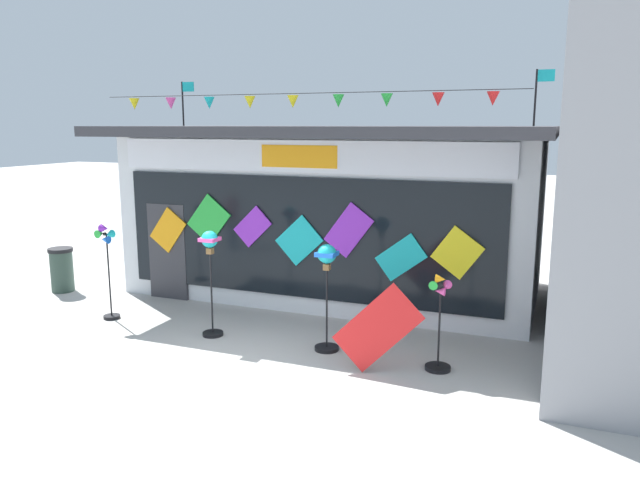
# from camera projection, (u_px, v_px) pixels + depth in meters

# --- Properties ---
(ground_plane) EXTENTS (80.00, 80.00, 0.00)m
(ground_plane) POSITION_uv_depth(u_px,v_px,m) (214.00, 373.00, 8.97)
(ground_plane) COLOR #ADAAA5
(kite_shop_building) EXTENTS (8.79, 5.15, 4.63)m
(kite_shop_building) POSITION_uv_depth(u_px,v_px,m) (338.00, 208.00, 13.31)
(kite_shop_building) COLOR silver
(kite_shop_building) RESTS_ON ground_plane
(wind_spinner_far_left) EXTENTS (0.36, 0.30, 1.81)m
(wind_spinner_far_left) POSITION_uv_depth(u_px,v_px,m) (107.00, 258.00, 11.27)
(wind_spinner_far_left) COLOR black
(wind_spinner_far_left) RESTS_ON ground_plane
(wind_spinner_left) EXTENTS (0.36, 0.36, 1.85)m
(wind_spinner_left) POSITION_uv_depth(u_px,v_px,m) (210.00, 261.00, 10.33)
(wind_spinner_left) COLOR black
(wind_spinner_left) RESTS_ON ground_plane
(wind_spinner_center_left) EXTENTS (0.40, 0.40, 1.75)m
(wind_spinner_center_left) POSITION_uv_depth(u_px,v_px,m) (327.00, 275.00, 9.66)
(wind_spinner_center_left) COLOR black
(wind_spinner_center_left) RESTS_ON ground_plane
(wind_spinner_center_right) EXTENTS (0.39, 0.39, 1.47)m
(wind_spinner_center_right) POSITION_uv_depth(u_px,v_px,m) (439.00, 324.00, 8.95)
(wind_spinner_center_right) COLOR black
(wind_spinner_center_right) RESTS_ON ground_plane
(trash_bin) EXTENTS (0.52, 0.52, 0.97)m
(trash_bin) POSITION_uv_depth(u_px,v_px,m) (62.00, 269.00, 13.31)
(trash_bin) COLOR #2D4238
(trash_bin) RESTS_ON ground_plane
(display_kite_on_ground) EXTENTS (1.35, 0.27, 1.35)m
(display_kite_on_ground) POSITION_uv_depth(u_px,v_px,m) (378.00, 328.00, 8.91)
(display_kite_on_ground) COLOR red
(display_kite_on_ground) RESTS_ON ground_plane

